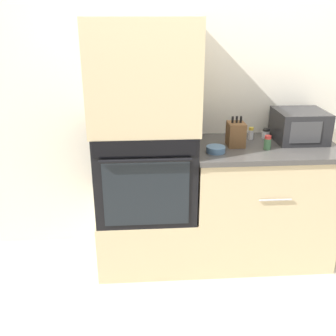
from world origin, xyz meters
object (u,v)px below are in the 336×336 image
condiment_jar_mid (268,143)px  condiment_jar_near (251,133)px  wall_oven (145,170)px  knife_block (236,134)px  condiment_jar_far (266,134)px  microwave (299,126)px  bowl (216,149)px

condiment_jar_mid → condiment_jar_near: bearing=102.6°
wall_oven → knife_block: (0.64, 0.01, 0.25)m
condiment_jar_near → condiment_jar_far: bearing=9.6°
microwave → bowl: microwave is taller
condiment_jar_mid → bowl: bearing=-174.5°
knife_block → condiment_jar_far: size_ratio=3.00×
knife_block → condiment_jar_mid: bearing=-24.6°
condiment_jar_near → condiment_jar_mid: condiment_jar_mid is taller
microwave → bowl: 0.69m
wall_oven → microwave: size_ratio=1.93×
microwave → knife_block: 0.50m
condiment_jar_near → condiment_jar_mid: bearing=-77.4°
condiment_jar_mid → condiment_jar_far: condiment_jar_mid is taller
bowl → condiment_jar_mid: 0.37m
microwave → knife_block: microwave is taller
condiment_jar_mid → wall_oven: bearing=174.1°
wall_oven → knife_block: bearing=0.5°
bowl → condiment_jar_near: (0.31, 0.27, 0.02)m
bowl → knife_block: bearing=38.1°
wall_oven → condiment_jar_far: bearing=10.5°
condiment_jar_near → bowl: bearing=-139.2°
microwave → wall_oven: bearing=-175.3°
microwave → condiment_jar_near: microwave is taller
condiment_jar_near → condiment_jar_far: size_ratio=1.26×
wall_oven → condiment_jar_far: 0.94m
knife_block → condiment_jar_far: knife_block is taller
wall_oven → knife_block: 0.68m
wall_oven → microwave: bearing=4.7°
knife_block → condiment_jar_near: 0.21m
bowl → condiment_jar_near: bearing=40.8°
microwave → condiment_jar_far: bearing=161.4°
knife_block → condiment_jar_near: size_ratio=2.38×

